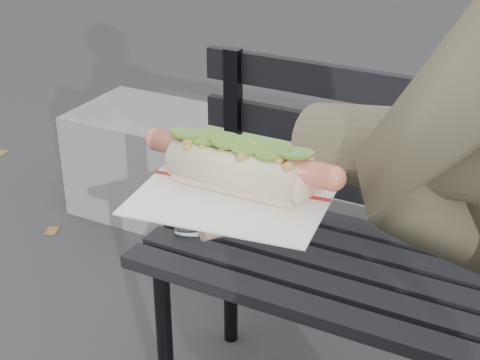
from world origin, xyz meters
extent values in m
cylinder|color=black|center=(-0.59, 0.70, 0.23)|extent=(0.04, 0.04, 0.45)
cylinder|color=black|center=(-0.59, 1.04, 0.23)|extent=(0.04, 0.04, 0.45)
cube|color=black|center=(0.08, 0.69, 0.47)|extent=(1.50, 0.07, 0.03)
cube|color=black|center=(0.08, 0.78, 0.47)|extent=(1.50, 0.07, 0.03)
cube|color=black|center=(0.08, 0.87, 0.47)|extent=(1.50, 0.07, 0.03)
cube|color=black|center=(0.08, 0.96, 0.47)|extent=(1.50, 0.07, 0.03)
cube|color=black|center=(-0.59, 1.06, 0.67)|extent=(0.04, 0.03, 0.42)
cylinder|color=white|center=(-0.59, 0.82, 0.57)|extent=(0.06, 0.06, 0.19)
cylinder|color=white|center=(-0.59, 0.82, 0.68)|extent=(0.03, 0.03, 0.02)
cube|color=slate|center=(-0.92, 1.61, 0.20)|extent=(1.20, 0.40, 0.40)
cylinder|color=#D8A384|center=(-0.02, 0.11, 1.04)|extent=(0.09, 0.08, 0.07)
ellipsoid|color=#D8A384|center=(-0.06, 0.10, 1.04)|extent=(0.10, 0.11, 0.03)
cylinder|color=#D8A384|center=(-0.12, 0.07, 1.04)|extent=(0.05, 0.02, 0.02)
cylinder|color=#D8A384|center=(-0.12, 0.09, 1.04)|extent=(0.05, 0.02, 0.02)
cylinder|color=#D8A384|center=(-0.12, 0.11, 1.04)|extent=(0.05, 0.02, 0.02)
cylinder|color=#D8A384|center=(-0.12, 0.13, 1.04)|extent=(0.05, 0.02, 0.02)
cylinder|color=#D8A384|center=(-0.05, 0.05, 1.04)|extent=(0.04, 0.05, 0.02)
cube|color=white|center=(-0.06, 0.10, 1.06)|extent=(0.21, 0.21, 0.00)
cube|color=#B21E1E|center=(-0.06, 0.10, 1.06)|extent=(0.19, 0.03, 0.00)
cylinder|color=#DA7053|center=(-0.06, 0.10, 1.09)|extent=(0.20, 0.02, 0.02)
sphere|color=#DA7053|center=(-0.16, 0.10, 1.09)|extent=(0.03, 0.02, 0.02)
sphere|color=#DA7053|center=(0.04, 0.10, 1.09)|extent=(0.02, 0.02, 0.02)
sphere|color=#9E6B2D|center=(-0.12, 0.09, 1.10)|extent=(0.01, 0.01, 0.01)
sphere|color=#9E6B2D|center=(-0.10, 0.09, 1.10)|extent=(0.01, 0.01, 0.01)
sphere|color=#9E6B2D|center=(-0.02, 0.13, 1.10)|extent=(0.01, 0.01, 0.01)
sphere|color=#9E6B2D|center=(-0.12, 0.13, 1.09)|extent=(0.01, 0.01, 0.01)
sphere|color=#9E6B2D|center=(-0.07, 0.11, 1.10)|extent=(0.01, 0.01, 0.01)
sphere|color=#9E6B2D|center=(-0.02, 0.12, 1.09)|extent=(0.01, 0.01, 0.01)
sphere|color=#9E6B2D|center=(-0.11, 0.09, 1.09)|extent=(0.01, 0.01, 0.01)
sphere|color=#9E6B2D|center=(-0.05, 0.12, 1.09)|extent=(0.01, 0.01, 0.01)
sphere|color=#9E6B2D|center=(-0.03, 0.10, 1.10)|extent=(0.01, 0.01, 0.01)
sphere|color=#9E6B2D|center=(-0.11, 0.11, 1.09)|extent=(0.01, 0.01, 0.01)
sphere|color=#9E6B2D|center=(-0.01, 0.10, 1.10)|extent=(0.01, 0.01, 0.01)
sphere|color=#9E6B2D|center=(-0.08, 0.09, 1.10)|extent=(0.01, 0.01, 0.01)
sphere|color=#9E6B2D|center=(-0.02, 0.09, 1.10)|extent=(0.01, 0.01, 0.01)
sphere|color=#9E6B2D|center=(-0.02, 0.09, 1.10)|extent=(0.01, 0.01, 0.01)
sphere|color=#9E6B2D|center=(-0.12, 0.11, 1.10)|extent=(0.01, 0.01, 0.01)
sphere|color=#9E6B2D|center=(-0.07, 0.10, 1.10)|extent=(0.01, 0.01, 0.01)
sphere|color=#9E6B2D|center=(-0.05, 0.11, 1.10)|extent=(0.01, 0.01, 0.01)
sphere|color=#9E6B2D|center=(-0.09, 0.12, 1.10)|extent=(0.01, 0.01, 0.01)
sphere|color=#9E6B2D|center=(-0.08, 0.12, 1.09)|extent=(0.01, 0.01, 0.01)
sphere|color=#9E6B2D|center=(-0.01, 0.09, 1.10)|extent=(0.01, 0.01, 0.01)
sphere|color=#9E6B2D|center=(-0.06, 0.11, 1.09)|extent=(0.01, 0.01, 0.01)
sphere|color=#9E6B2D|center=(-0.05, 0.09, 1.10)|extent=(0.01, 0.01, 0.01)
sphere|color=#9E6B2D|center=(-0.05, 0.11, 1.10)|extent=(0.01, 0.01, 0.01)
sphere|color=#9E6B2D|center=(-0.07, 0.10, 1.10)|extent=(0.01, 0.01, 0.01)
sphere|color=#9E6B2D|center=(-0.03, 0.08, 1.09)|extent=(0.01, 0.01, 0.01)
sphere|color=#9E6B2D|center=(-0.05, 0.09, 1.10)|extent=(0.01, 0.01, 0.01)
sphere|color=#9E6B2D|center=(0.00, 0.09, 1.10)|extent=(0.01, 0.01, 0.01)
sphere|color=#9E6B2D|center=(-0.11, 0.08, 1.10)|extent=(0.01, 0.01, 0.01)
sphere|color=#9E6B2D|center=(-0.04, 0.12, 1.10)|extent=(0.01, 0.01, 0.01)
sphere|color=#9E6B2D|center=(-0.04, 0.12, 1.09)|extent=(0.01, 0.01, 0.01)
cylinder|color=#588B25|center=(-0.13, 0.10, 1.10)|extent=(0.04, 0.04, 0.01)
cylinder|color=#588B25|center=(-0.10, 0.11, 1.10)|extent=(0.04, 0.04, 0.01)
cylinder|color=#588B25|center=(-0.08, 0.10, 1.11)|extent=(0.04, 0.04, 0.01)
cylinder|color=#588B25|center=(-0.06, 0.10, 1.11)|extent=(0.04, 0.04, 0.01)
cylinder|color=#588B25|center=(-0.03, 0.10, 1.11)|extent=(0.04, 0.04, 0.01)
cylinder|color=#588B25|center=(-0.01, 0.11, 1.11)|extent=(0.04, 0.04, 0.01)
cube|color=brown|center=(-1.48, 1.28, 0.00)|extent=(0.06, 0.07, 0.00)
cube|color=brown|center=(-1.30, 2.37, 0.00)|extent=(0.03, 0.05, 0.00)
cube|color=brown|center=(-2.16, 1.72, 0.00)|extent=(0.05, 0.06, 0.00)
camera|label=1|loc=(0.25, -0.49, 1.40)|focal=55.00mm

